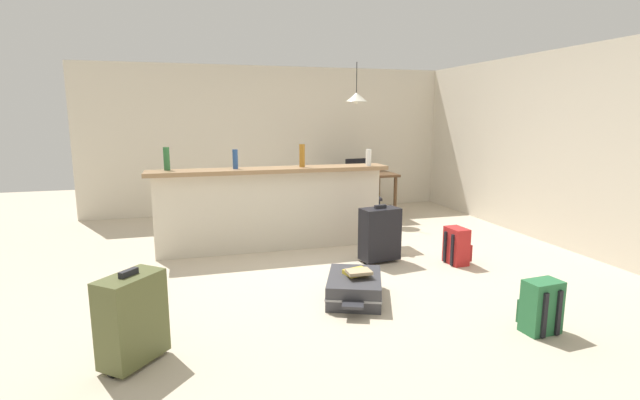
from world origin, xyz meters
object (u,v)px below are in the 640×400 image
(dining_chair_far_side, at_px, (353,181))
(backpack_green, at_px, (541,307))
(bottle_amber, at_px, (302,156))
(dining_chair_near_partition, at_px, (365,191))
(bottle_white, at_px, (368,158))
(pendant_lamp, at_px, (356,97))
(dining_table, at_px, (359,179))
(suitcase_flat_charcoal, at_px, (354,287))
(suitcase_upright_olive, at_px, (132,318))
(backpack_red, at_px, (457,246))
(suitcase_upright_black, at_px, (380,234))
(bottle_green, at_px, (167,159))
(book_stack, at_px, (357,272))
(bottle_blue, at_px, (235,159))

(dining_chair_far_side, height_order, backpack_green, dining_chair_far_side)
(bottle_amber, xyz_separation_m, dining_chair_near_partition, (1.24, 0.98, -0.66))
(bottle_white, height_order, pendant_lamp, pendant_lamp)
(pendant_lamp, bearing_deg, dining_table, -13.76)
(dining_chair_near_partition, distance_m, pendant_lamp, 1.53)
(dining_chair_near_partition, xyz_separation_m, dining_chair_far_side, (0.18, 1.08, 0.00))
(bottle_white, xyz_separation_m, suitcase_flat_charcoal, (-0.80, -1.71, -1.03))
(dining_chair_near_partition, relative_size, suitcase_upright_olive, 1.39)
(backpack_red, relative_size, suitcase_upright_black, 0.63)
(bottle_green, distance_m, suitcase_upright_olive, 2.71)
(pendant_lamp, distance_m, backpack_red, 3.19)
(pendant_lamp, relative_size, suitcase_flat_charcoal, 0.74)
(suitcase_upright_black, xyz_separation_m, book_stack, (-0.63, -0.97, -0.08))
(bottle_amber, height_order, bottle_white, bottle_amber)
(bottle_green, height_order, bottle_blue, bottle_green)
(bottle_green, bearing_deg, suitcase_flat_charcoal, -48.95)
(bottle_white, bearing_deg, dining_chair_far_side, 75.01)
(backpack_green, xyz_separation_m, suitcase_upright_black, (-0.50, 2.00, 0.13))
(dining_table, relative_size, backpack_green, 2.62)
(dining_chair_near_partition, bearing_deg, suitcase_upright_olive, -131.33)
(bottle_blue, height_order, dining_table, bottle_blue)
(dining_table, distance_m, backpack_green, 4.33)
(pendant_lamp, bearing_deg, backpack_red, -84.31)
(bottle_blue, bearing_deg, dining_table, 33.96)
(bottle_blue, bearing_deg, pendant_lamp, 35.12)
(pendant_lamp, xyz_separation_m, suitcase_upright_olive, (-3.06, -3.97, -1.63))
(suitcase_flat_charcoal, bearing_deg, suitcase_upright_olive, -160.21)
(bottle_white, bearing_deg, bottle_blue, 175.68)
(dining_table, distance_m, backpack_red, 2.67)
(bottle_blue, xyz_separation_m, suitcase_upright_black, (1.53, -0.86, -0.82))
(dining_chair_near_partition, bearing_deg, backpack_red, -82.42)
(backpack_red, height_order, suitcase_upright_black, suitcase_upright_black)
(bottle_blue, distance_m, dining_chair_far_side, 3.10)
(bottle_blue, relative_size, backpack_red, 0.56)
(dining_chair_far_side, height_order, suitcase_upright_olive, dining_chair_far_side)
(suitcase_upright_olive, bearing_deg, suitcase_upright_black, 33.18)
(bottle_white, distance_m, dining_chair_near_partition, 1.31)
(dining_chair_near_partition, xyz_separation_m, suitcase_upright_black, (-0.53, -1.82, -0.19))
(dining_table, relative_size, backpack_red, 2.62)
(bottle_blue, relative_size, backpack_green, 0.56)
(bottle_green, relative_size, bottle_white, 1.28)
(suitcase_flat_charcoal, bearing_deg, bottle_green, 131.05)
(backpack_green, relative_size, book_stack, 1.49)
(suitcase_flat_charcoal, bearing_deg, dining_table, 68.64)
(backpack_green, xyz_separation_m, book_stack, (-1.14, 1.03, 0.05))
(suitcase_upright_olive, height_order, backpack_green, suitcase_upright_olive)
(bottle_green, xyz_separation_m, suitcase_flat_charcoal, (1.66, -1.91, -1.06))
(bottle_green, xyz_separation_m, backpack_green, (2.83, -2.93, -0.97))
(pendant_lamp, xyz_separation_m, book_stack, (-1.19, -3.30, -1.70))
(dining_chair_far_side, bearing_deg, backpack_red, -88.20)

